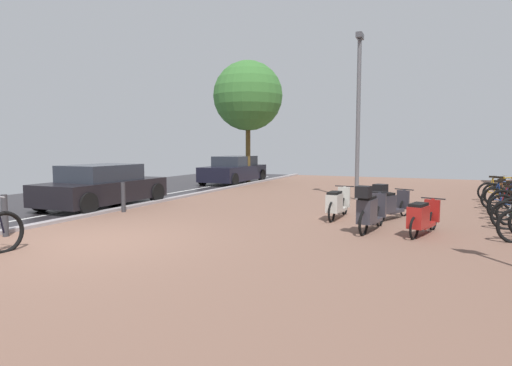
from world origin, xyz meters
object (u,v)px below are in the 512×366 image
(scooter_near, at_px, (422,218))
(scooter_extra, at_px, (389,203))
(bicycle_rack_10, at_px, (497,192))
(parked_car_near, at_px, (103,186))
(bicycle_rack_09, at_px, (505,194))
(parked_car_far, at_px, (234,170))
(lamp_post, at_px, (358,108))
(scooter_far, at_px, (369,210))
(street_tree, at_px, (248,96))
(bollard_far, at_px, (123,197))
(bollard_near, at_px, (5,216))
(bicycle_rack_08, at_px, (507,196))
(scooter_mid, at_px, (337,204))
(bicycle_rack_07, at_px, (504,198))

(scooter_near, xyz_separation_m, scooter_extra, (-0.84, 1.66, 0.05))
(bicycle_rack_10, relative_size, parked_car_near, 0.31)
(bicycle_rack_09, height_order, parked_car_near, parked_car_near)
(scooter_extra, xyz_separation_m, parked_car_far, (-8.38, 8.10, 0.22))
(parked_car_near, bearing_deg, lamp_post, 35.28)
(scooter_far, height_order, scooter_extra, scooter_far)
(street_tree, height_order, bollard_far, street_tree)
(bicycle_rack_10, bearing_deg, parked_car_near, -151.04)
(parked_car_near, relative_size, parked_car_far, 0.93)
(street_tree, xyz_separation_m, bollard_far, (0.66, -9.91, -3.91))
(scooter_extra, bearing_deg, bollard_near, -143.53)
(scooter_far, relative_size, parked_car_near, 0.43)
(parked_car_near, distance_m, parked_car_far, 9.09)
(scooter_near, height_order, bollard_near, bollard_near)
(lamp_post, xyz_separation_m, street_tree, (-6.18, 4.38, 1.17))
(parked_car_far, relative_size, bollard_near, 4.98)
(scooter_near, height_order, lamp_post, lamp_post)
(bicycle_rack_09, bearing_deg, bicycle_rack_08, -91.95)
(scooter_far, height_order, parked_car_far, parked_car_far)
(parked_car_far, bearing_deg, scooter_far, -50.30)
(parked_car_far, xyz_separation_m, bollard_near, (1.36, -13.29, -0.21))
(parked_car_far, height_order, street_tree, street_tree)
(street_tree, bearing_deg, scooter_mid, -53.27)
(bicycle_rack_07, xyz_separation_m, parked_car_far, (-11.28, 4.88, 0.32))
(scooter_far, xyz_separation_m, parked_car_far, (-8.16, 9.83, 0.17))
(lamp_post, height_order, bollard_near, lamp_post)
(scooter_mid, xyz_separation_m, scooter_far, (1.01, -1.36, 0.08))
(scooter_near, bearing_deg, bicycle_rack_10, 72.94)
(bicycle_rack_10, relative_size, scooter_far, 0.71)
(bicycle_rack_08, height_order, scooter_mid, bicycle_rack_08)
(bicycle_rack_07, relative_size, parked_car_far, 0.29)
(bicycle_rack_07, bearing_deg, lamp_post, 171.33)
(bicycle_rack_10, xyz_separation_m, bollard_far, (-9.99, -6.94, 0.09))
(bollard_far, bearing_deg, scooter_extra, 13.19)
(bicycle_rack_07, relative_size, bollard_near, 1.44)
(scooter_extra, bearing_deg, bicycle_rack_08, 51.81)
(bicycle_rack_08, height_order, scooter_extra, scooter_extra)
(bicycle_rack_09, distance_m, lamp_post, 5.43)
(parked_car_far, distance_m, bollard_near, 13.36)
(bicycle_rack_09, xyz_separation_m, bicycle_rack_10, (-0.13, 0.69, -0.01))
(bicycle_rack_08, bearing_deg, bicycle_rack_07, -103.73)
(scooter_mid, relative_size, scooter_far, 1.05)
(bicycle_rack_09, relative_size, parked_car_near, 0.32)
(bicycle_rack_10, distance_m, scooter_far, 7.72)
(street_tree, bearing_deg, parked_car_far, -166.84)
(bicycle_rack_10, xyz_separation_m, bollard_near, (-9.99, -10.48, 0.11))
(bicycle_rack_07, distance_m, scooter_near, 5.30)
(scooter_mid, xyz_separation_m, bollard_near, (-5.79, -4.81, 0.04))
(bicycle_rack_08, height_order, street_tree, street_tree)
(scooter_mid, bearing_deg, bicycle_rack_10, 53.46)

